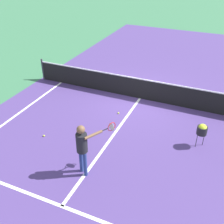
% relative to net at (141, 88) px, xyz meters
% --- Properties ---
extents(ground_plane, '(60.00, 60.00, 0.00)m').
position_rel_net_xyz_m(ground_plane, '(0.00, 0.00, -0.49)').
color(ground_plane, '#38724C').
extents(court_surface_inbounds, '(10.62, 24.40, 0.00)m').
position_rel_net_xyz_m(court_surface_inbounds, '(0.00, 0.00, -0.49)').
color(court_surface_inbounds, '#4C387A').
rests_on(court_surface_inbounds, ground_plane).
extents(line_service_near, '(8.22, 0.10, 0.01)m').
position_rel_net_xyz_m(line_service_near, '(0.00, -6.40, -0.49)').
color(line_service_near, white).
rests_on(line_service_near, ground_plane).
extents(line_center_service, '(0.10, 6.40, 0.01)m').
position_rel_net_xyz_m(line_center_service, '(0.00, -3.20, -0.49)').
color(line_center_service, white).
rests_on(line_center_service, ground_plane).
extents(net, '(10.36, 0.09, 1.07)m').
position_rel_net_xyz_m(net, '(0.00, 0.00, 0.00)').
color(net, '#33383D').
rests_on(net, ground_plane).
extents(player_near, '(0.89, 1.02, 1.70)m').
position_rel_net_xyz_m(player_near, '(-0.04, -5.06, 0.57)').
color(player_near, navy).
rests_on(player_near, ground_plane).
extents(ball_hopper, '(0.34, 0.34, 0.87)m').
position_rel_net_xyz_m(ball_hopper, '(2.90, -2.39, 0.18)').
color(ball_hopper, black).
rests_on(ball_hopper, ground_plane).
extents(tennis_ball_mid_court, '(0.07, 0.07, 0.07)m').
position_rel_net_xyz_m(tennis_ball_mid_court, '(-2.24, -4.06, -0.46)').
color(tennis_ball_mid_court, '#CCE033').
rests_on(tennis_ball_mid_court, ground_plane).
extents(tennis_ball_near_net, '(0.07, 0.07, 0.07)m').
position_rel_net_xyz_m(tennis_ball_near_net, '(-0.39, -1.58, -0.46)').
color(tennis_ball_near_net, '#CCE033').
rests_on(tennis_ball_near_net, ground_plane).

